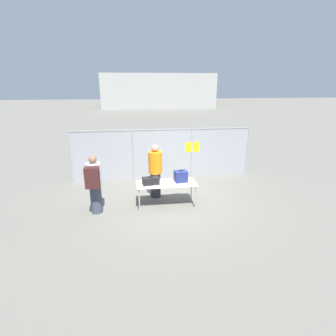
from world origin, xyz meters
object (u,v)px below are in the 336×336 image
object	(u,v)px
security_worker_near	(155,170)
utility_trailer	(201,153)
inspection_table	(167,185)
suitcase_black	(151,181)
traveler_hooded	(94,183)
suitcase_navy	(181,176)

from	to	relation	value
security_worker_near	utility_trailer	distance (m)	5.02
security_worker_near	utility_trailer	xyz separation A→B (m)	(2.69, 4.20, -0.57)
inspection_table	suitcase_black	world-z (taller)	suitcase_black
security_worker_near	suitcase_black	bearing A→B (deg)	87.88
inspection_table	traveler_hooded	xyz separation A→B (m)	(-2.17, -0.29, 0.29)
utility_trailer	suitcase_navy	bearing A→B (deg)	-111.81
suitcase_black	security_worker_near	bearing A→B (deg)	74.30
suitcase_black	suitcase_navy	size ratio (longest dim) A/B	1.27
suitcase_navy	security_worker_near	bearing A→B (deg)	140.29
suitcase_navy	traveler_hooded	size ratio (longest dim) A/B	0.24
traveler_hooded	utility_trailer	world-z (taller)	traveler_hooded
inspection_table	suitcase_black	distance (m)	0.53
inspection_table	suitcase_navy	size ratio (longest dim) A/B	4.39
traveler_hooded	suitcase_black	bearing A→B (deg)	-7.45
suitcase_navy	utility_trailer	size ratio (longest dim) A/B	0.11
inspection_table	suitcase_navy	world-z (taller)	suitcase_navy
traveler_hooded	inspection_table	bearing A→B (deg)	-8.22
suitcase_navy	traveler_hooded	distance (m)	2.66
suitcase_black	utility_trailer	distance (m)	5.75
suitcase_navy	security_worker_near	size ratio (longest dim) A/B	0.23
inspection_table	utility_trailer	bearing A→B (deg)	63.89
traveler_hooded	security_worker_near	bearing A→B (deg)	11.85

